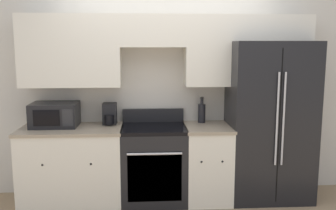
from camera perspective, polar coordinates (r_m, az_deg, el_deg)
The scene contains 9 objects.
ground_plane at distance 4.29m, azimuth 0.27°, elevation -15.78°, with size 12.00×12.00×0.00m, color #937A5B.
wall_back at distance 4.49m, azimuth -0.11°, elevation 4.96°, with size 8.00×0.39×2.60m.
lower_cabinets_left at distance 4.49m, azimuth -14.33°, elevation -8.87°, with size 1.16×0.64×0.88m.
lower_cabinets_right at distance 4.47m, azimuth 5.98°, elevation -8.70°, with size 0.54×0.64×0.88m.
oven_range at distance 4.41m, azimuth -2.15°, elevation -8.85°, with size 0.74×0.65×1.04m.
refrigerator at distance 4.55m, azimuth 15.13°, elevation -2.36°, with size 0.95×0.72×1.85m.
microwave at distance 4.47m, azimuth -16.85°, elevation -1.42°, with size 0.52×0.40×0.27m.
bottle at distance 4.52m, azimuth 5.15°, elevation -1.13°, with size 0.09×0.09×0.31m.
coffee_maker at distance 4.46m, azimuth -8.88°, elevation -1.46°, with size 0.16×0.24×0.25m.
Camera 1 is at (-0.26, -3.88, 1.81)m, focal length 40.00 mm.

